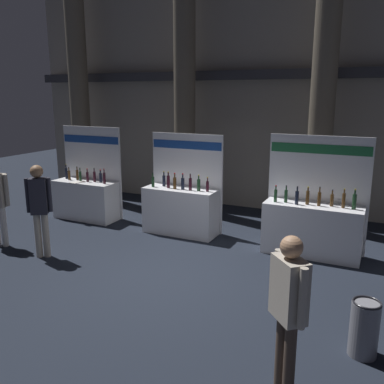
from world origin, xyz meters
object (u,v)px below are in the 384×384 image
(exhibitor_booth_0, at_px, (87,196))
(visitor_2, at_px, (288,300))
(exhibitor_booth_1, at_px, (181,207))
(visitor_4, at_px, (39,204))
(trash_bin, at_px, (364,328))
(exhibitor_booth_2, at_px, (312,225))

(exhibitor_booth_0, relative_size, visitor_2, 1.33)
(exhibitor_booth_1, distance_m, visitor_4, 3.02)
(trash_bin, xyz_separation_m, visitor_2, (-0.71, -1.00, 0.68))
(exhibitor_booth_2, relative_size, visitor_4, 1.28)
(exhibitor_booth_1, bearing_deg, visitor_4, -126.08)
(exhibitor_booth_2, xyz_separation_m, visitor_2, (0.42, -4.03, 0.43))
(exhibitor_booth_1, bearing_deg, visitor_2, -51.12)
(exhibitor_booth_2, bearing_deg, visitor_2, -84.01)
(trash_bin, bearing_deg, exhibitor_booth_1, 142.35)
(exhibitor_booth_0, distance_m, visitor_2, 7.23)
(visitor_2, bearing_deg, visitor_4, 29.16)
(exhibitor_booth_1, distance_m, visitor_2, 5.27)
(exhibitor_booth_2, distance_m, visitor_4, 5.21)
(trash_bin, bearing_deg, visitor_4, 173.25)
(exhibitor_booth_0, xyz_separation_m, exhibitor_booth_2, (5.52, -0.05, 0.02))
(exhibitor_booth_0, relative_size, exhibitor_booth_1, 1.03)
(exhibitor_booth_0, distance_m, exhibitor_booth_2, 5.52)
(visitor_2, bearing_deg, exhibitor_booth_0, 13.08)
(exhibitor_booth_1, relative_size, visitor_2, 1.29)
(exhibitor_booth_0, xyz_separation_m, visitor_2, (5.95, -4.08, 0.45))
(exhibitor_booth_2, relative_size, trash_bin, 3.26)
(visitor_4, bearing_deg, exhibitor_booth_2, 172.71)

